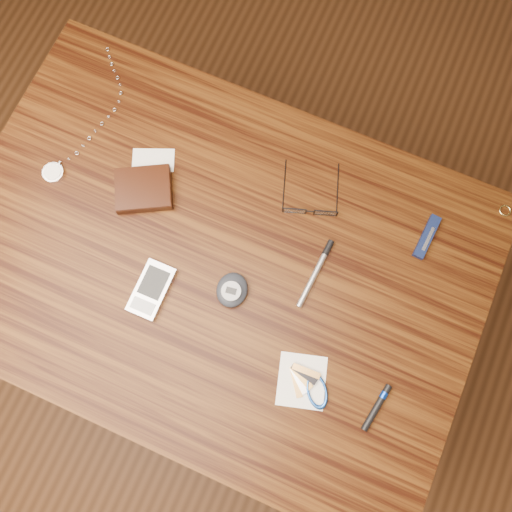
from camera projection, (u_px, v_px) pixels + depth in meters
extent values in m
plane|color=#472814|center=(233.00, 308.00, 1.67)|extent=(3.80, 3.80, 0.00)
cube|color=#3B1E09|center=(216.00, 262.00, 0.95)|extent=(1.00, 0.70, 0.03)
cylinder|color=#4C2814|center=(22.00, 328.00, 1.30)|extent=(0.05, 0.05, 0.71)
cylinder|color=#4C2814|center=(345.00, 477.00, 1.22)|extent=(0.05, 0.05, 0.71)
cylinder|color=#4C2814|center=(127.00, 134.00, 1.42)|extent=(0.05, 0.05, 0.71)
cylinder|color=#4C2814|center=(426.00, 257.00, 1.34)|extent=(0.05, 0.05, 0.71)
cube|color=black|center=(144.00, 189.00, 0.96)|extent=(0.14, 0.13, 0.02)
cube|color=black|center=(142.00, 187.00, 0.94)|extent=(0.13, 0.12, 0.00)
cube|color=silver|center=(153.00, 160.00, 0.98)|extent=(0.09, 0.08, 0.00)
cube|color=black|center=(294.00, 211.00, 0.94)|extent=(0.04, 0.02, 0.02)
cube|color=silver|center=(294.00, 211.00, 0.94)|extent=(0.04, 0.01, 0.02)
cylinder|color=black|center=(284.00, 185.00, 0.97)|extent=(0.04, 0.10, 0.00)
cube|color=black|center=(325.00, 213.00, 0.94)|extent=(0.04, 0.02, 0.02)
cube|color=silver|center=(325.00, 213.00, 0.94)|extent=(0.04, 0.01, 0.02)
cylinder|color=black|center=(338.00, 189.00, 0.96)|extent=(0.04, 0.10, 0.00)
cube|color=black|center=(310.00, 211.00, 0.94)|extent=(0.01, 0.01, 0.00)
torus|color=tan|center=(505.00, 211.00, 0.95)|extent=(0.02, 0.02, 0.00)
cylinder|color=silver|center=(53.00, 173.00, 0.97)|extent=(0.04, 0.04, 0.01)
cylinder|color=silver|center=(52.00, 172.00, 0.96)|extent=(0.03, 0.03, 0.00)
cylinder|color=silver|center=(60.00, 163.00, 0.97)|extent=(0.01, 0.01, 0.01)
torus|color=silver|center=(69.00, 159.00, 0.98)|extent=(0.01, 0.01, 0.01)
torus|color=silver|center=(77.00, 153.00, 0.98)|extent=(0.01, 0.01, 0.00)
torus|color=silver|center=(83.00, 146.00, 0.98)|extent=(0.01, 0.01, 0.01)
torus|color=silver|center=(89.00, 138.00, 0.99)|extent=(0.01, 0.01, 0.00)
torus|color=silver|center=(95.00, 131.00, 0.99)|extent=(0.01, 0.01, 0.01)
torus|color=silver|center=(102.00, 124.00, 0.99)|extent=(0.01, 0.01, 0.00)
torus|color=silver|center=(108.00, 117.00, 1.00)|extent=(0.01, 0.00, 0.01)
torus|color=silver|center=(115.00, 110.00, 1.00)|extent=(0.01, 0.01, 0.00)
torus|color=silver|center=(119.00, 102.00, 1.00)|extent=(0.01, 0.00, 0.01)
torus|color=silver|center=(121.00, 93.00, 1.01)|extent=(0.01, 0.01, 0.00)
torus|color=silver|center=(120.00, 85.00, 1.01)|extent=(0.01, 0.01, 0.01)
torus|color=silver|center=(117.00, 78.00, 1.02)|extent=(0.01, 0.01, 0.00)
torus|color=silver|center=(114.00, 71.00, 1.02)|extent=(0.01, 0.01, 0.01)
torus|color=silver|center=(112.00, 64.00, 1.02)|extent=(0.01, 0.01, 0.00)
torus|color=silver|center=(109.00, 57.00, 1.03)|extent=(0.01, 0.00, 0.01)
torus|color=silver|center=(107.00, 49.00, 1.03)|extent=(0.01, 0.01, 0.00)
cube|color=#ACACB0|center=(151.00, 290.00, 0.91)|extent=(0.06, 0.10, 0.01)
cube|color=black|center=(154.00, 283.00, 0.91)|extent=(0.04, 0.06, 0.00)
cube|color=#9C9FA4|center=(143.00, 306.00, 0.90)|extent=(0.04, 0.02, 0.00)
ellipsoid|color=black|center=(232.00, 290.00, 0.91)|extent=(0.07, 0.07, 0.02)
cylinder|color=gray|center=(231.00, 291.00, 0.90)|extent=(0.04, 0.04, 0.00)
cube|color=black|center=(231.00, 291.00, 0.89)|extent=(0.02, 0.01, 0.00)
cube|color=white|center=(302.00, 381.00, 0.88)|extent=(0.11, 0.11, 0.00)
torus|color=#1A4AA4|center=(317.00, 391.00, 0.88)|extent=(0.07, 0.07, 0.01)
cube|color=olive|center=(296.00, 383.00, 0.88)|extent=(0.04, 0.05, 0.00)
cube|color=silver|center=(299.00, 380.00, 0.88)|extent=(0.05, 0.04, 0.00)
cube|color=#A27A39|center=(301.00, 377.00, 0.88)|extent=(0.05, 0.03, 0.00)
cube|color=black|center=(304.00, 374.00, 0.88)|extent=(0.05, 0.02, 0.00)
cube|color=olive|center=(306.00, 371.00, 0.88)|extent=(0.05, 0.01, 0.00)
cube|color=#10193B|center=(427.00, 237.00, 0.94)|extent=(0.03, 0.09, 0.01)
cube|color=#BABABF|center=(428.00, 239.00, 0.93)|extent=(0.01, 0.05, 0.00)
cylinder|color=#ACACB1|center=(315.00, 273.00, 0.92)|extent=(0.02, 0.14, 0.01)
cylinder|color=black|center=(328.00, 248.00, 0.93)|extent=(0.01, 0.03, 0.01)
cylinder|color=black|center=(376.00, 408.00, 0.87)|extent=(0.03, 0.09, 0.01)
cylinder|color=#0D36B8|center=(384.00, 395.00, 0.87)|extent=(0.01, 0.01, 0.01)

